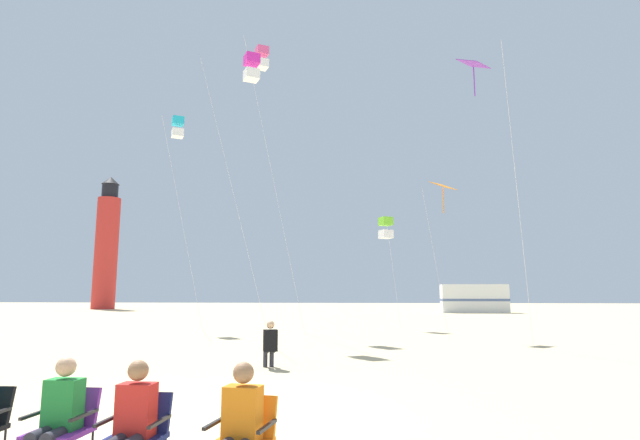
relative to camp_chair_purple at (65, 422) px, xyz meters
The scene contains 16 objects.
ground 2.34m from the camp_chair_purple, 77.88° to the left, with size 200.00×200.00×0.00m, color #D3BC8C.
camp_chair_purple is the anchor object (origin of this frame).
spectator_purple_chair 0.18m from the camp_chair_purple, 91.24° to the right, with size 0.34×0.51×1.16m.
camp_chair_navy 0.88m from the camp_chair_purple, 11.29° to the right, with size 0.56×0.57×0.82m.
spectator_navy_chair 0.92m from the camp_chair_purple, 19.85° to the right, with size 0.34×0.51×1.16m.
camp_chair_orange 1.94m from the camp_chair_purple, ahead, with size 0.62×0.63×0.82m.
spectator_orange_chair 1.94m from the camp_chair_purple, 10.25° to the right, with size 0.38×0.54×1.16m.
kite_flyer_standing 7.36m from the camp_chair_purple, 84.99° to the left, with size 0.45×0.56×1.16m.
kite_box_rainbow 23.22m from the camp_chair_purple, 96.99° to the left, with size 2.78×2.78×14.54m.
kite_diamond_orange 18.28m from the camp_chair_purple, 68.85° to the left, with size 1.50×1.50×6.61m.
kite_box_magenta 18.50m from the camp_chair_purple, 97.07° to the left, with size 3.21×2.26×12.07m.
kite_diamond_violet 16.43m from the camp_chair_purple, 59.71° to the left, with size 2.24×2.24×10.07m.
kite_box_lime 22.51m from the camp_chair_purple, 79.49° to the left, with size 1.09×1.09×5.91m.
kite_box_cyan 24.12m from the camp_chair_purple, 109.77° to the left, with size 2.26×2.26×11.54m.
lighthouse_distant 62.57m from the camp_chair_purple, 118.83° to the left, with size 2.80×2.80×16.80m.
rv_van_white 48.43m from the camp_chair_purple, 73.91° to the left, with size 6.47×2.42×2.80m.
Camera 1 is at (2.65, -7.29, 1.80)m, focal length 27.91 mm.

